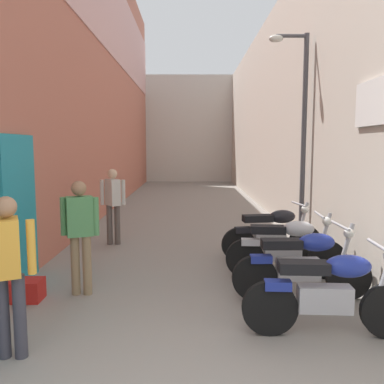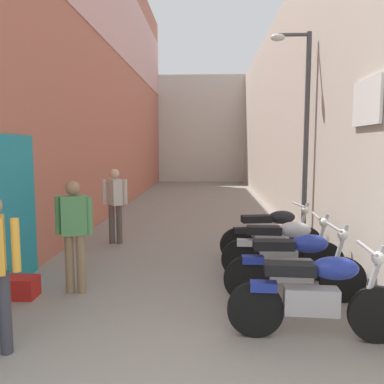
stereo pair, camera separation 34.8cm
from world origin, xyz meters
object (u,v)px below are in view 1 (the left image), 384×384
Objects in this scene: pedestrian_further_down at (113,201)px; motorcycle_second at (303,263)px; motorcycle_third at (287,246)px; motorcycle_fourth at (273,232)px; street_lamp at (299,123)px; motorcycle_nearest at (331,291)px; plastic_crate at (25,290)px; pedestrian_mid_alley at (80,229)px; pedestrian_by_doorway at (9,265)px.

motorcycle_second is at bearing -44.94° from pedestrian_further_down.
motorcycle_fourth is at bearing 90.00° from motorcycle_third.
street_lamp reaches higher than pedestrian_further_down.
motorcycle_nearest is 4.21× the size of plastic_crate.
plastic_crate is at bearing -166.37° from motorcycle_third.
motorcycle_second is at bearing -90.00° from motorcycle_third.
pedestrian_mid_alley is at bearing 17.76° from plastic_crate.
motorcycle_nearest is 1.00× the size of motorcycle_second.
motorcycle_fourth is 4.66m from pedestrian_by_doorway.
motorcycle_nearest is at bearing -53.20° from pedestrian_further_down.
pedestrian_further_down is 0.37× the size of street_lamp.
motorcycle_fourth is at bearing -124.19° from street_lamp.
motorcycle_third and motorcycle_fourth have the same top height.
street_lamp reaches higher than motorcycle_fourth.
motorcycle_second and motorcycle_fourth have the same top height.
pedestrian_mid_alley reaches higher than motorcycle_second.
motorcycle_third is 3.79m from plastic_crate.
pedestrian_by_doorway reaches higher than plastic_crate.
motorcycle_nearest is 3.83m from plastic_crate.
motorcycle_third is at bearing 12.65° from pedestrian_mid_alley.
pedestrian_by_doorway is at bearing -72.10° from plastic_crate.
pedestrian_further_down reaches higher than motorcycle_nearest.
pedestrian_by_doorway reaches higher than motorcycle_third.
plastic_crate is (-0.69, -0.22, -0.78)m from pedestrian_mid_alley.
pedestrian_by_doorway is at bearing -155.71° from motorcycle_second.
pedestrian_by_doorway is 0.37× the size of street_lamp.
motorcycle_second is 1.18× the size of pedestrian_further_down.
street_lamp is (0.69, 2.04, 1.99)m from motorcycle_third.
motorcycle_nearest is 3.26m from pedestrian_mid_alley.
motorcycle_third is at bearing 36.07° from pedestrian_by_doorway.
pedestrian_by_doorway is 1.00× the size of pedestrian_mid_alley.
street_lamp is at bearing 33.94° from plastic_crate.
pedestrian_by_doorway is at bearing -91.58° from pedestrian_further_down.
pedestrian_mid_alley is 2.85m from pedestrian_further_down.
motorcycle_nearest is at bearing 7.16° from pedestrian_by_doorway.
motorcycle_second is 3.02m from pedestrian_mid_alley.
motorcycle_fourth is at bearing 29.63° from pedestrian_mid_alley.
pedestrian_further_down reaches higher than motorcycle_second.
street_lamp is (3.89, 4.38, 1.58)m from pedestrian_by_doorway.
street_lamp reaches higher than motorcycle_second.
pedestrian_by_doorway is at bearing -172.84° from motorcycle_nearest.
motorcycle_fourth is 2.34m from street_lamp.
street_lamp reaches higher than pedestrian_by_doorway.
street_lamp is (3.77, -0.14, 1.58)m from pedestrian_further_down.
motorcycle_third reaches higher than plastic_crate.
motorcycle_second is 1.18× the size of pedestrian_by_doorway.
pedestrian_mid_alley reaches higher than plastic_crate.
street_lamp reaches higher than pedestrian_mid_alley.
pedestrian_further_down is at bearing 135.06° from motorcycle_second.
pedestrian_mid_alley is (-2.98, -1.70, 0.42)m from motorcycle_fourth.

